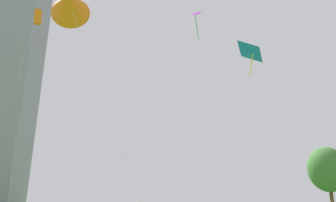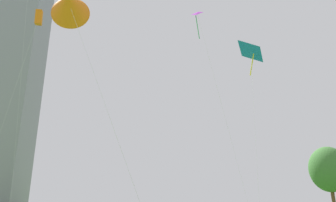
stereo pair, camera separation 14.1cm
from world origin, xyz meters
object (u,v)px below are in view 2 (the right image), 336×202
(kite_flying_2, at_px, (251,52))
(kite_flying_5, at_px, (198,17))
(kite_flying_0, at_px, (39,18))
(distant_highrise_0, at_px, (14,73))
(kite_flying_3, at_px, (69,4))
(park_tree_0, at_px, (329,169))

(kite_flying_2, xyz_separation_m, kite_flying_5, (-2.25, 11.27, 11.01))
(kite_flying_5, bearing_deg, kite_flying_2, -78.71)
(kite_flying_0, height_order, distant_highrise_0, distant_highrise_0)
(kite_flying_2, distance_m, kite_flying_5, 15.91)
(kite_flying_0, xyz_separation_m, kite_flying_3, (5.17, -12.35, -6.16))
(kite_flying_5, bearing_deg, kite_flying_3, -127.91)
(kite_flying_3, xyz_separation_m, distant_highrise_0, (-38.51, 112.83, 39.60))
(park_tree_0, bearing_deg, kite_flying_0, -172.85)
(kite_flying_0, distance_m, park_tree_0, 38.98)
(kite_flying_3, xyz_separation_m, kite_flying_5, (14.64, 18.79, 12.52))
(kite_flying_5, height_order, distant_highrise_0, distant_highrise_0)
(kite_flying_0, bearing_deg, park_tree_0, 7.15)
(kite_flying_5, height_order, park_tree_0, kite_flying_5)
(kite_flying_0, bearing_deg, kite_flying_5, 18.02)
(park_tree_0, bearing_deg, kite_flying_2, -145.64)
(park_tree_0, distance_m, distant_highrise_0, 127.81)
(kite_flying_2, relative_size, kite_flying_3, 1.05)
(kite_flying_0, xyz_separation_m, park_tree_0, (35.65, 4.47, -15.12))
(park_tree_0, relative_size, distant_highrise_0, 0.08)
(kite_flying_3, xyz_separation_m, park_tree_0, (30.48, 16.82, -8.95))
(kite_flying_2, relative_size, park_tree_0, 1.93)
(kite_flying_3, bearing_deg, kite_flying_5, 52.09)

